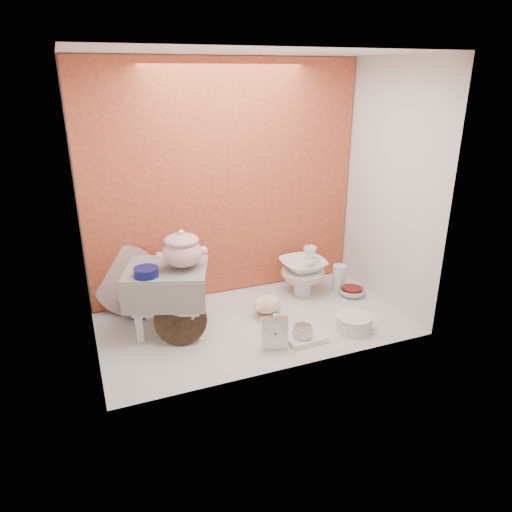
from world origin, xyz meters
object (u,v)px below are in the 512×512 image
at_px(soup_tureen, 182,249).
at_px(blue_white_vase, 138,295).
at_px(step_stool, 169,299).
at_px(porcelain_tower, 303,271).
at_px(plush_pig, 267,304).
at_px(gold_rim_teacup, 303,333).
at_px(dinner_plate_stack, 354,323).
at_px(mantel_clock, 274,332).
at_px(floral_platter, 127,281).
at_px(crystal_bowl, 352,292).

height_order(soup_tureen, blue_white_vase, soup_tureen).
distance_m(step_stool, porcelain_tower, 0.94).
height_order(plush_pig, gold_rim_teacup, plush_pig).
distance_m(soup_tureen, porcelain_tower, 0.92).
distance_m(step_stool, soup_tureen, 0.32).
bearing_deg(blue_white_vase, dinner_plate_stack, -30.01).
bearing_deg(mantel_clock, blue_white_vase, 148.57).
relative_size(blue_white_vase, plush_pig, 1.22).
relative_size(gold_rim_teacup, dinner_plate_stack, 0.50).
relative_size(mantel_clock, porcelain_tower, 0.62).
xyz_separation_m(plush_pig, porcelain_tower, (0.33, 0.17, 0.10)).
xyz_separation_m(mantel_clock, dinner_plate_stack, (0.51, 0.02, -0.06)).
xyz_separation_m(plush_pig, gold_rim_teacup, (0.06, -0.38, -0.01)).
xyz_separation_m(soup_tureen, blue_white_vase, (-0.23, 0.29, -0.37)).
xyz_separation_m(floral_platter, mantel_clock, (0.67, -0.73, -0.11)).
height_order(mantel_clock, porcelain_tower, porcelain_tower).
height_order(blue_white_vase, porcelain_tower, porcelain_tower).
distance_m(blue_white_vase, gold_rim_teacup, 1.04).
xyz_separation_m(dinner_plate_stack, porcelain_tower, (-0.06, 0.54, 0.12)).
relative_size(mantel_clock, gold_rim_teacup, 1.86).
xyz_separation_m(mantel_clock, plush_pig, (0.12, 0.39, -0.04)).
bearing_deg(soup_tureen, mantel_clock, -44.47).
bearing_deg(porcelain_tower, dinner_plate_stack, -83.81).
bearing_deg(blue_white_vase, porcelain_tower, -6.01).
bearing_deg(step_stool, mantel_clock, -22.04).
height_order(step_stool, crystal_bowl, step_stool).
bearing_deg(gold_rim_teacup, floral_platter, 139.63).
bearing_deg(floral_platter, porcelain_tower, -8.81).
distance_m(soup_tureen, floral_platter, 0.53).
distance_m(step_stool, dinner_plate_stack, 1.08).
xyz_separation_m(floral_platter, gold_rim_teacup, (0.85, -0.72, -0.16)).
bearing_deg(plush_pig, crystal_bowl, -10.29).
bearing_deg(blue_white_vase, plush_pig, -20.95).
height_order(blue_white_vase, crystal_bowl, blue_white_vase).
bearing_deg(step_stool, dinner_plate_stack, -2.93).
relative_size(gold_rim_teacup, porcelain_tower, 0.33).
bearing_deg(step_stool, soup_tureen, -3.91).
height_order(mantel_clock, gold_rim_teacup, mantel_clock).
height_order(gold_rim_teacup, dinner_plate_stack, gold_rim_teacup).
bearing_deg(porcelain_tower, plush_pig, -152.62).
bearing_deg(soup_tureen, gold_rim_teacup, -33.31).
height_order(floral_platter, gold_rim_teacup, floral_platter).
distance_m(gold_rim_teacup, dinner_plate_stack, 0.33).
bearing_deg(blue_white_vase, floral_platter, 128.73).
distance_m(step_stool, plush_pig, 0.61).
height_order(gold_rim_teacup, porcelain_tower, porcelain_tower).
distance_m(step_stool, gold_rim_teacup, 0.79).
bearing_deg(floral_platter, plush_pig, -23.57).
xyz_separation_m(blue_white_vase, porcelain_tower, (1.07, -0.11, 0.04)).
distance_m(blue_white_vase, plush_pig, 0.80).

